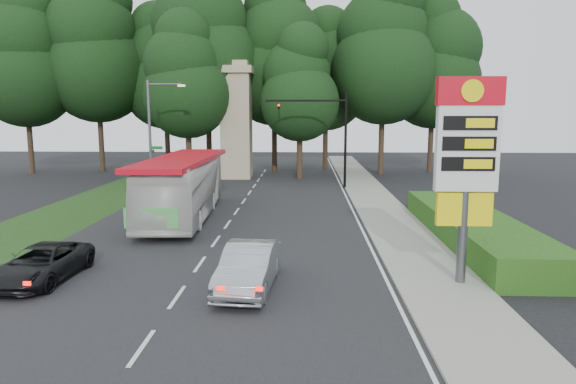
{
  "coord_description": "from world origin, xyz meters",
  "views": [
    {
      "loc": [
        3.98,
        -14.71,
        5.73
      ],
      "look_at": [
        3.22,
        7.98,
        2.2
      ],
      "focal_mm": 32.0,
      "sensor_mm": 36.0,
      "label": 1
    }
  ],
  "objects_px": {
    "gas_station_pylon": "(467,153)",
    "streetlight_signs": "(153,131)",
    "monument": "(236,120)",
    "sedan_silver": "(249,267)",
    "suv_charcoal": "(42,264)",
    "transit_bus": "(183,188)",
    "traffic_signal_mast": "(328,127)"
  },
  "relations": [
    {
      "from": "gas_station_pylon",
      "to": "sedan_silver",
      "type": "height_order",
      "value": "gas_station_pylon"
    },
    {
      "from": "traffic_signal_mast",
      "to": "transit_bus",
      "type": "xyz_separation_m",
      "value": [
        -8.35,
        -11.31,
        -3.0
      ]
    },
    {
      "from": "gas_station_pylon",
      "to": "streetlight_signs",
      "type": "xyz_separation_m",
      "value": [
        -16.19,
        20.01,
        -0.01
      ]
    },
    {
      "from": "streetlight_signs",
      "to": "monument",
      "type": "distance_m",
      "value": 9.44
    },
    {
      "from": "suv_charcoal",
      "to": "monument",
      "type": "bearing_deg",
      "value": 86.38
    },
    {
      "from": "streetlight_signs",
      "to": "transit_bus",
      "type": "bearing_deg",
      "value": -65.13
    },
    {
      "from": "streetlight_signs",
      "to": "suv_charcoal",
      "type": "height_order",
      "value": "streetlight_signs"
    },
    {
      "from": "gas_station_pylon",
      "to": "sedan_silver",
      "type": "xyz_separation_m",
      "value": [
        -7.04,
        -0.61,
        -3.71
      ]
    },
    {
      "from": "traffic_signal_mast",
      "to": "streetlight_signs",
      "type": "distance_m",
      "value": 12.83
    },
    {
      "from": "sedan_silver",
      "to": "suv_charcoal",
      "type": "distance_m",
      "value": 7.22
    },
    {
      "from": "streetlight_signs",
      "to": "gas_station_pylon",
      "type": "bearing_deg",
      "value": -51.04
    },
    {
      "from": "gas_station_pylon",
      "to": "streetlight_signs",
      "type": "height_order",
      "value": "streetlight_signs"
    },
    {
      "from": "sedan_silver",
      "to": "suv_charcoal",
      "type": "height_order",
      "value": "sedan_silver"
    },
    {
      "from": "gas_station_pylon",
      "to": "transit_bus",
      "type": "height_order",
      "value": "gas_station_pylon"
    },
    {
      "from": "transit_bus",
      "to": "suv_charcoal",
      "type": "xyz_separation_m",
      "value": [
        -2.36,
        -10.71,
        -1.06
      ]
    },
    {
      "from": "streetlight_signs",
      "to": "suv_charcoal",
      "type": "distance_m",
      "value": 20.49
    },
    {
      "from": "traffic_signal_mast",
      "to": "sedan_silver",
      "type": "distance_m",
      "value": 23.22
    },
    {
      "from": "monument",
      "to": "sedan_silver",
      "type": "xyz_separation_m",
      "value": [
        4.16,
        -28.61,
        -4.37
      ]
    },
    {
      "from": "gas_station_pylon",
      "to": "suv_charcoal",
      "type": "height_order",
      "value": "gas_station_pylon"
    },
    {
      "from": "suv_charcoal",
      "to": "sedan_silver",
      "type": "bearing_deg",
      "value": -2.16
    },
    {
      "from": "sedan_silver",
      "to": "suv_charcoal",
      "type": "relative_size",
      "value": 1.02
    },
    {
      "from": "monument",
      "to": "sedan_silver",
      "type": "height_order",
      "value": "monument"
    },
    {
      "from": "traffic_signal_mast",
      "to": "sedan_silver",
      "type": "xyz_separation_m",
      "value": [
        -3.52,
        -22.61,
        -3.94
      ]
    },
    {
      "from": "streetlight_signs",
      "to": "sedan_silver",
      "type": "height_order",
      "value": "streetlight_signs"
    },
    {
      "from": "gas_station_pylon",
      "to": "traffic_signal_mast",
      "type": "height_order",
      "value": "traffic_signal_mast"
    },
    {
      "from": "sedan_silver",
      "to": "gas_station_pylon",
      "type": "bearing_deg",
      "value": 9.5
    },
    {
      "from": "traffic_signal_mast",
      "to": "transit_bus",
      "type": "relative_size",
      "value": 0.6
    },
    {
      "from": "monument",
      "to": "suv_charcoal",
      "type": "height_order",
      "value": "monument"
    },
    {
      "from": "gas_station_pylon",
      "to": "streetlight_signs",
      "type": "distance_m",
      "value": 25.74
    },
    {
      "from": "sedan_silver",
      "to": "suv_charcoal",
      "type": "xyz_separation_m",
      "value": [
        -7.19,
        0.59,
        -0.13
      ]
    },
    {
      "from": "gas_station_pylon",
      "to": "suv_charcoal",
      "type": "relative_size",
      "value": 1.57
    },
    {
      "from": "streetlight_signs",
      "to": "sedan_silver",
      "type": "xyz_separation_m",
      "value": [
        9.15,
        -20.62,
        -3.7
      ]
    }
  ]
}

